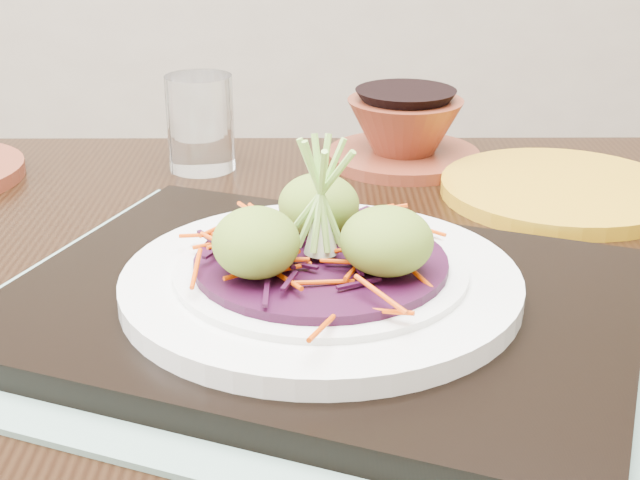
{
  "coord_description": "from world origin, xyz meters",
  "views": [
    {
      "loc": [
        0.05,
        -0.54,
        0.96
      ],
      "look_at": [
        0.07,
        -0.04,
        0.75
      ],
      "focal_mm": 50.0,
      "sensor_mm": 36.0,
      "label": 1
    }
  ],
  "objects_px": {
    "terracotta_bowl_set": "(404,134)",
    "yellow_plate": "(561,190)",
    "white_plate": "(321,280)",
    "dining_table": "(319,430)",
    "serving_tray": "(321,305)",
    "water_glass": "(200,123)"
  },
  "relations": [
    {
      "from": "dining_table",
      "to": "serving_tray",
      "type": "relative_size",
      "value": 3.12
    },
    {
      "from": "dining_table",
      "to": "white_plate",
      "type": "height_order",
      "value": "white_plate"
    },
    {
      "from": "dining_table",
      "to": "water_glass",
      "type": "bearing_deg",
      "value": 110.8
    },
    {
      "from": "white_plate",
      "to": "terracotta_bowl_set",
      "type": "xyz_separation_m",
      "value": [
        0.09,
        0.31,
        -0.0
      ]
    },
    {
      "from": "serving_tray",
      "to": "terracotta_bowl_set",
      "type": "distance_m",
      "value": 0.33
    },
    {
      "from": "water_glass",
      "to": "yellow_plate",
      "type": "relative_size",
      "value": 0.43
    },
    {
      "from": "terracotta_bowl_set",
      "to": "yellow_plate",
      "type": "relative_size",
      "value": 0.8
    },
    {
      "from": "water_glass",
      "to": "serving_tray",
      "type": "bearing_deg",
      "value": -71.61
    },
    {
      "from": "white_plate",
      "to": "terracotta_bowl_set",
      "type": "height_order",
      "value": "terracotta_bowl_set"
    },
    {
      "from": "water_glass",
      "to": "terracotta_bowl_set",
      "type": "relative_size",
      "value": 0.53
    },
    {
      "from": "dining_table",
      "to": "yellow_plate",
      "type": "relative_size",
      "value": 5.71
    },
    {
      "from": "serving_tray",
      "to": "water_glass",
      "type": "distance_m",
      "value": 0.32
    },
    {
      "from": "terracotta_bowl_set",
      "to": "yellow_plate",
      "type": "height_order",
      "value": "terracotta_bowl_set"
    },
    {
      "from": "water_glass",
      "to": "yellow_plate",
      "type": "bearing_deg",
      "value": -15.16
    },
    {
      "from": "water_glass",
      "to": "terracotta_bowl_set",
      "type": "height_order",
      "value": "water_glass"
    },
    {
      "from": "dining_table",
      "to": "water_glass",
      "type": "relative_size",
      "value": 13.36
    },
    {
      "from": "dining_table",
      "to": "serving_tray",
      "type": "bearing_deg",
      "value": -87.78
    },
    {
      "from": "dining_table",
      "to": "yellow_plate",
      "type": "xyz_separation_m",
      "value": [
        0.21,
        0.2,
        0.1
      ]
    },
    {
      "from": "dining_table",
      "to": "yellow_plate",
      "type": "height_order",
      "value": "yellow_plate"
    },
    {
      "from": "yellow_plate",
      "to": "white_plate",
      "type": "bearing_deg",
      "value": -133.6
    },
    {
      "from": "white_plate",
      "to": "terracotta_bowl_set",
      "type": "relative_size",
      "value": 1.48
    },
    {
      "from": "terracotta_bowl_set",
      "to": "yellow_plate",
      "type": "distance_m",
      "value": 0.16
    }
  ]
}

